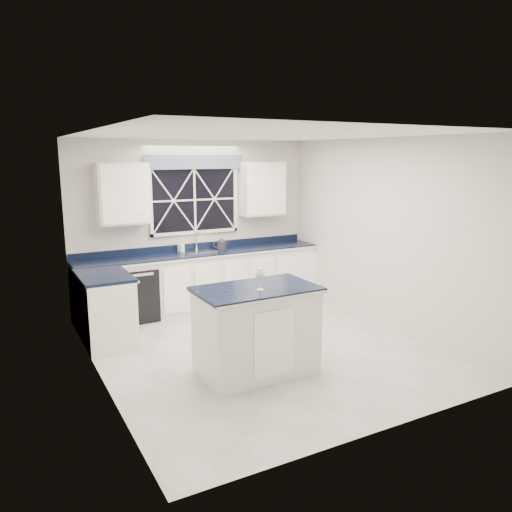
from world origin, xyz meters
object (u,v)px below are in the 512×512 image
dishwasher (135,293)px  faucet (197,240)px  soap_bottle (181,246)px  island (257,330)px  wine_glass (260,275)px  kettle (222,244)px

dishwasher → faucet: 1.31m
soap_bottle → dishwasher: bearing=-166.1°
island → soap_bottle: size_ratio=7.44×
dishwasher → wine_glass: 2.87m
soap_bottle → wine_glass: bearing=-92.6°
kettle → wine_glass: 2.87m
dishwasher → island: size_ratio=0.60×
faucet → dishwasher: bearing=-170.0°
dishwasher → island: bearing=-74.4°
dishwasher → kettle: 1.61m
dishwasher → wine_glass: size_ratio=3.37×
dishwasher → island: (0.71, -2.55, 0.10)m
kettle → wine_glass: bearing=-81.7°
dishwasher → kettle: size_ratio=3.23×
island → kettle: (0.77, 2.64, 0.52)m
faucet → island: 2.84m
island → dishwasher: bearing=104.9°
island → wine_glass: bearing=-99.9°
island → faucet: bearing=81.3°
soap_bottle → faucet: bearing=-2.2°
island → soap_bottle: (0.11, 2.76, 0.52)m
faucet → wine_glass: (-0.41, -2.87, 0.08)m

